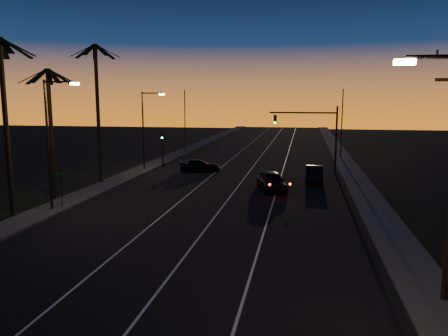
% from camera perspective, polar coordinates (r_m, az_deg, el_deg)
% --- Properties ---
extents(road, '(20.00, 170.00, 0.01)m').
position_cam_1_polar(road, '(38.25, 0.92, -2.64)').
color(road, black).
rests_on(road, ground).
extents(sidewalk_left, '(2.40, 170.00, 0.16)m').
position_cam_1_polar(sidewalk_left, '(41.52, -14.51, -1.90)').
color(sidewalk_left, '#333331').
rests_on(sidewalk_left, ground).
extents(sidewalk_right, '(2.40, 170.00, 0.16)m').
position_cam_1_polar(sidewalk_right, '(38.08, 17.82, -3.02)').
color(sidewalk_right, '#333331').
rests_on(sidewalk_right, ground).
extents(lane_stripe_left, '(0.12, 160.00, 0.01)m').
position_cam_1_polar(lane_stripe_left, '(38.84, -3.45, -2.46)').
color(lane_stripe_left, silver).
rests_on(lane_stripe_left, road).
extents(lane_stripe_mid, '(0.12, 160.00, 0.01)m').
position_cam_1_polar(lane_stripe_mid, '(38.17, 1.67, -2.65)').
color(lane_stripe_mid, silver).
rests_on(lane_stripe_mid, road).
extents(lane_stripe_right, '(0.12, 160.00, 0.01)m').
position_cam_1_polar(lane_stripe_right, '(37.81, 6.92, -2.83)').
color(lane_stripe_right, silver).
rests_on(lane_stripe_right, road).
extents(palm_near, '(4.25, 4.16, 11.53)m').
position_cam_1_polar(palm_near, '(31.21, -26.73, 6.86)').
color(palm_near, black).
rests_on(palm_near, ground).
extents(palm_mid, '(4.25, 4.16, 10.03)m').
position_cam_1_polar(palm_mid, '(36.52, -21.73, 6.06)').
color(palm_mid, black).
rests_on(palm_mid, ground).
extents(palm_far, '(4.25, 4.16, 12.53)m').
position_cam_1_polar(palm_far, '(41.25, -16.20, 8.49)').
color(palm_far, black).
rests_on(palm_far, ground).
extents(streetlight_left_near, '(2.55, 0.26, 9.00)m').
position_cam_1_polar(streetlight_left_near, '(31.87, -21.61, 4.05)').
color(streetlight_left_near, black).
rests_on(streetlight_left_near, ground).
extents(streetlight_left_far, '(2.55, 0.26, 8.50)m').
position_cam_1_polar(streetlight_left_far, '(48.07, -10.19, 5.68)').
color(streetlight_left_far, black).
rests_on(streetlight_left_far, ground).
extents(street_sign, '(0.70, 0.06, 2.60)m').
position_cam_1_polar(street_sign, '(33.24, -20.49, -2.09)').
color(street_sign, black).
rests_on(street_sign, ground).
extents(signal_mast, '(7.10, 0.41, 7.00)m').
position_cam_1_polar(signal_mast, '(47.05, 11.61, 5.23)').
color(signal_mast, black).
rests_on(signal_mast, ground).
extents(signal_post, '(0.28, 0.37, 4.20)m').
position_cam_1_polar(signal_post, '(49.71, -8.03, 3.33)').
color(signal_post, black).
rests_on(signal_post, ground).
extents(far_pole_left, '(0.14, 0.14, 9.00)m').
position_cam_1_polar(far_pole_left, '(64.36, -5.12, 6.09)').
color(far_pole_left, black).
rests_on(far_pole_left, ground).
extents(far_pole_right, '(0.14, 0.14, 9.00)m').
position_cam_1_polar(far_pole_right, '(59.25, 15.13, 5.57)').
color(far_pole_right, black).
rests_on(far_pole_right, ground).
extents(lead_car, '(3.35, 5.65, 1.64)m').
position_cam_1_polar(lead_car, '(37.35, 6.24, -1.69)').
color(lead_car, black).
rests_on(lead_car, road).
extents(right_car, '(1.63, 4.51, 1.48)m').
position_cam_1_polar(right_car, '(41.82, 11.70, -0.79)').
color(right_car, black).
rests_on(right_car, road).
extents(cross_car, '(4.79, 3.26, 1.29)m').
position_cam_1_polar(cross_car, '(46.88, -3.21, 0.31)').
color(cross_car, black).
rests_on(cross_car, road).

